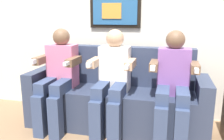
# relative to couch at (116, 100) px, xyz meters

# --- Properties ---
(ground_plane) EXTENTS (5.70, 5.70, 0.00)m
(ground_plane) POSITION_rel_couch_xyz_m (0.00, -0.33, -0.31)
(ground_plane) COLOR #8C6B4C
(back_wall_assembly) EXTENTS (4.39, 0.10, 2.60)m
(back_wall_assembly) POSITION_rel_couch_xyz_m (-0.00, 0.44, 0.99)
(back_wall_assembly) COLOR silver
(back_wall_assembly) RESTS_ON ground_plane
(couch) EXTENTS (1.99, 0.58, 0.90)m
(couch) POSITION_rel_couch_xyz_m (0.00, 0.00, 0.00)
(couch) COLOR #333D56
(couch) RESTS_ON ground_plane
(person_on_left) EXTENTS (0.46, 0.56, 1.11)m
(person_on_left) POSITION_rel_couch_xyz_m (-0.62, -0.17, 0.29)
(person_on_left) COLOR pink
(person_on_left) RESTS_ON ground_plane
(person_in_middle) EXTENTS (0.46, 0.56, 1.11)m
(person_in_middle) POSITION_rel_couch_xyz_m (-0.00, -0.17, 0.29)
(person_in_middle) COLOR white
(person_in_middle) RESTS_ON ground_plane
(person_on_right) EXTENTS (0.46, 0.56, 1.11)m
(person_on_right) POSITION_rel_couch_xyz_m (0.62, -0.17, 0.29)
(person_on_right) COLOR #8C59A5
(person_on_right) RESTS_ON ground_plane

